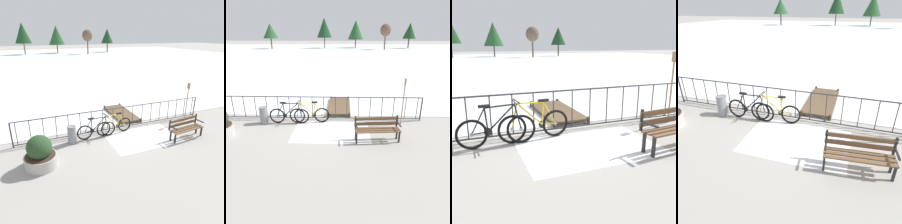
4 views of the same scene
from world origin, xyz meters
TOP-DOWN VIEW (x-y plane):
  - ground_plane at (0.00, 0.00)m, footprint 160.00×160.00m
  - frozen_pond at (0.00, 28.40)m, footprint 80.00×56.00m
  - snow_patch at (0.65, -1.20)m, footprint 2.98×1.98m
  - railing_fence at (0.00, 0.00)m, footprint 9.06×0.06m
  - bicycle_near_railing at (-0.33, -0.35)m, footprint 1.71×0.52m
  - bicycle_second at (-1.19, -0.44)m, footprint 1.71×0.52m
  - park_bench at (2.33, -1.84)m, footprint 1.64×0.63m
  - planter_with_shrub at (-3.57, -1.69)m, footprint 1.07×1.07m
  - trash_bin at (-2.26, -0.50)m, footprint 0.35×0.35m
  - oar_upright at (3.57, -0.40)m, footprint 0.04×0.16m
  - wooden_dock at (0.89, 1.59)m, footprint 1.10×2.68m
  - tree_west_mid at (-3.41, 41.73)m, footprint 3.33×3.33m
  - tree_centre at (9.59, 38.19)m, footprint 2.22×2.22m
  - tree_east_mid at (3.66, 42.96)m, footprint 3.54×3.54m
  - tree_far_east at (15.57, 41.81)m, footprint 2.90×2.90m

SIDE VIEW (x-z plane):
  - ground_plane at x=0.00m, z-range 0.00..0.00m
  - snow_patch at x=0.65m, z-range 0.00..0.01m
  - frozen_pond at x=0.00m, z-range 0.00..0.03m
  - wooden_dock at x=0.89m, z-range 0.02..0.22m
  - bicycle_near_railing at x=-0.33m, z-range -0.12..0.86m
  - bicycle_second at x=-1.19m, z-range -0.12..0.86m
  - trash_bin at x=-2.26m, z-range 0.01..0.74m
  - planter_with_shrub at x=-3.57m, z-range -0.08..1.05m
  - park_bench at x=2.33m, z-range 0.07..0.96m
  - railing_fence at x=0.00m, z-range 0.02..1.09m
  - oar_upright at x=3.57m, z-range 0.15..2.13m
  - tree_far_east at x=15.57m, z-range 1.03..6.42m
  - tree_centre at x=9.59m, z-range 1.28..6.38m
  - tree_east_mid at x=3.66m, z-range 0.93..6.91m
  - tree_west_mid at x=-3.41m, z-range 1.15..7.60m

